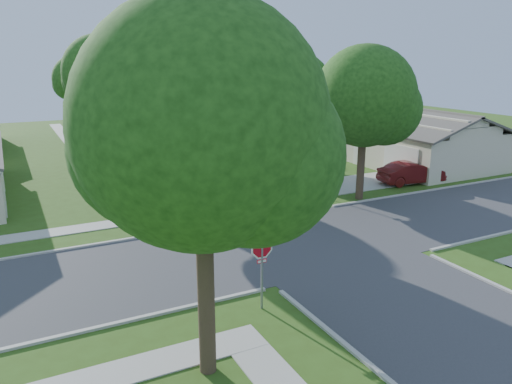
{
  "coord_description": "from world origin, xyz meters",
  "views": [
    {
      "loc": [
        -11.56,
        -17.8,
        8.08
      ],
      "look_at": [
        -0.98,
        3.05,
        1.6
      ],
      "focal_mm": 35.0,
      "sensor_mm": 36.0,
      "label": 1
    }
  ],
  "objects": [
    {
      "name": "car_curb_east",
      "position": [
        3.2,
        18.65,
        0.65
      ],
      "size": [
        1.82,
        3.94,
        1.31
      ],
      "primitive_type": "imported",
      "rotation": [
        0.0,
        0.0,
        -0.07
      ],
      "color": "black",
      "rests_on": "ground"
    },
    {
      "name": "stop_sign_ne",
      "position": [
        4.7,
        4.7,
        2.03
      ],
      "size": [
        1.05,
        0.8,
        2.98
      ],
      "color": "gray",
      "rests_on": "ground"
    },
    {
      "name": "tree_e_mid",
      "position": [
        4.76,
        21.01,
        6.25
      ],
      "size": [
        5.59,
        5.4,
        9.21
      ],
      "color": "#38281C",
      "rests_on": "ground"
    },
    {
      "name": "sidewalk_nw",
      "position": [
        -6.1,
        26.0,
        0.02
      ],
      "size": [
        1.2,
        40.0,
        0.04
      ],
      "primitive_type": "cube",
      "color": "#9E9B91",
      "rests_on": "ground"
    },
    {
      "name": "tree_e_near",
      "position": [
        4.75,
        9.01,
        5.64
      ],
      "size": [
        4.97,
        4.8,
        8.28
      ],
      "color": "#38281C",
      "rests_on": "ground"
    },
    {
      "name": "tree_w_mid",
      "position": [
        -4.64,
        21.01,
        6.49
      ],
      "size": [
        5.8,
        5.6,
        9.56
      ],
      "color": "#38281C",
      "rests_on": "ground"
    },
    {
      "name": "house_ne_near",
      "position": [
        15.99,
        11.0,
        1.52
      ],
      "size": [
        8.42,
        13.6,
        4.23
      ],
      "color": "beige",
      "rests_on": "ground"
    },
    {
      "name": "tree_ne_corner",
      "position": [
        6.36,
        4.21,
        5.59
      ],
      "size": [
        5.8,
        5.6,
        8.66
      ],
      "color": "#38281C",
      "rests_on": "ground"
    },
    {
      "name": "ground",
      "position": [
        0.0,
        0.0,
        0.0
      ],
      "size": [
        100.0,
        100.0,
        0.0
      ],
      "primitive_type": "plane",
      "color": "#314F15",
      "rests_on": "ground"
    },
    {
      "name": "car_driveway",
      "position": [
        11.5,
        5.5,
        0.71
      ],
      "size": [
        4.5,
        2.15,
        1.42
      ],
      "primitive_type": "imported",
      "rotation": [
        0.0,
        0.0,
        1.42
      ],
      "color": "#591212",
      "rests_on": "ground"
    },
    {
      "name": "road_ns",
      "position": [
        0.0,
        0.0,
        0.0
      ],
      "size": [
        7.0,
        100.0,
        0.02
      ],
      "primitive_type": "cube",
      "color": "#333335",
      "rests_on": "ground"
    },
    {
      "name": "driveway",
      "position": [
        7.9,
        7.1,
        0.03
      ],
      "size": [
        8.8,
        3.6,
        0.05
      ],
      "primitive_type": "cube",
      "color": "#9E9B91",
      "rests_on": "ground"
    },
    {
      "name": "tree_sw_corner",
      "position": [
        -7.44,
        -6.99,
        6.26
      ],
      "size": [
        6.21,
        6.0,
        9.55
      ],
      "color": "#38281C",
      "rests_on": "ground"
    },
    {
      "name": "house_ne_far",
      "position": [
        15.99,
        29.0,
        1.52
      ],
      "size": [
        8.42,
        13.6,
        4.23
      ],
      "color": "beige",
      "rests_on": "ground"
    },
    {
      "name": "tree_w_near",
      "position": [
        -4.64,
        9.01,
        6.12
      ],
      "size": [
        5.38,
        5.2,
        8.97
      ],
      "color": "#38281C",
      "rests_on": "ground"
    },
    {
      "name": "tree_w_far",
      "position": [
        -4.65,
        34.01,
        5.51
      ],
      "size": [
        4.76,
        4.6,
        8.04
      ],
      "color": "#38281C",
      "rests_on": "ground"
    },
    {
      "name": "stop_sign_sw",
      "position": [
        -4.7,
        -4.7,
        2.03
      ],
      "size": [
        1.05,
        0.8,
        2.98
      ],
      "color": "gray",
      "rests_on": "ground"
    },
    {
      "name": "car_curb_west",
      "position": [
        -1.2,
        31.1,
        0.67
      ],
      "size": [
        2.28,
        4.76,
        1.34
      ],
      "primitive_type": "imported",
      "rotation": [
        0.0,
        0.0,
        3.05
      ],
      "color": "black",
      "rests_on": "ground"
    },
    {
      "name": "sidewalk_ne",
      "position": [
        6.1,
        26.0,
        0.02
      ],
      "size": [
        1.2,
        40.0,
        0.04
      ],
      "primitive_type": "cube",
      "color": "#9E9B91",
      "rests_on": "ground"
    },
    {
      "name": "tree_e_far",
      "position": [
        4.75,
        34.01,
        5.98
      ],
      "size": [
        5.17,
        5.0,
        8.72
      ],
      "color": "#38281C",
      "rests_on": "ground"
    }
  ]
}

